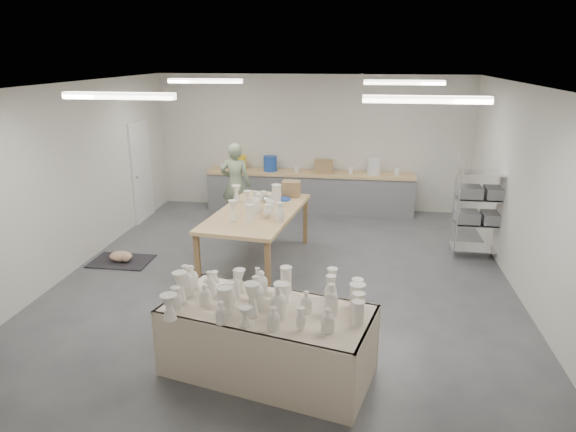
% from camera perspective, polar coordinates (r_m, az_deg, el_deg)
% --- Properties ---
extents(room, '(8.00, 8.02, 3.00)m').
position_cam_1_polar(room, '(7.75, -0.97, 7.44)').
color(room, '#424449').
rests_on(room, ground).
extents(back_counter, '(4.60, 0.60, 1.24)m').
position_cam_1_polar(back_counter, '(11.56, 2.39, 2.88)').
color(back_counter, tan).
rests_on(back_counter, ground).
extents(wire_shelf, '(0.88, 0.48, 1.80)m').
position_cam_1_polar(wire_shelf, '(9.43, 20.69, 1.03)').
color(wire_shelf, silver).
rests_on(wire_shelf, ground).
extents(drying_table, '(2.45, 1.59, 1.17)m').
position_cam_1_polar(drying_table, '(5.82, -2.41, -13.19)').
color(drying_table, olive).
rests_on(drying_table, ground).
extents(work_table, '(1.54, 2.63, 1.29)m').
position_cam_1_polar(work_table, '(8.58, -3.07, 0.67)').
color(work_table, tan).
rests_on(work_table, ground).
extents(rug, '(1.00, 0.70, 0.02)m').
position_cam_1_polar(rug, '(9.32, -18.02, -4.79)').
color(rug, black).
rests_on(rug, ground).
extents(cat, '(0.46, 0.38, 0.17)m').
position_cam_1_polar(cat, '(9.27, -18.01, -4.28)').
color(cat, white).
rests_on(cat, rug).
extents(potter, '(0.65, 0.44, 1.72)m').
position_cam_1_polar(potter, '(10.62, -5.82, 3.55)').
color(potter, gray).
rests_on(potter, ground).
extents(red_stool, '(0.40, 0.40, 0.33)m').
position_cam_1_polar(red_stool, '(11.02, -5.40, 1.03)').
color(red_stool, '#AF2419').
rests_on(red_stool, ground).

